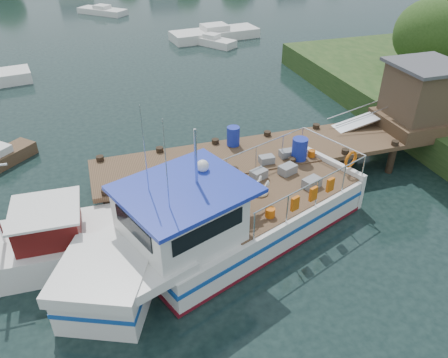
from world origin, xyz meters
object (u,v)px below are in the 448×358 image
object	(u,v)px
work_boat	(23,249)
moored_c	(215,34)
moored_rowboat	(2,158)
dock	(371,117)
moored_d	(102,11)
lobster_boat	(218,225)
moored_b	(212,41)

from	to	relation	value
work_boat	moored_c	distance (m)	29.89
moored_rowboat	dock	bearing A→B (deg)	-30.64
moored_d	moored_rowboat	bearing A→B (deg)	-118.42
dock	moored_c	world-z (taller)	dock
lobster_boat	moored_d	xyz separation A→B (m)	(-0.66, 41.05, -0.72)
dock	moored_c	xyz separation A→B (m)	(-0.34, 23.39, -1.78)
dock	moored_d	size ratio (longest dim) A/B	3.10
dock	moored_c	distance (m)	23.46
work_boat	moored_d	bearing A→B (deg)	83.82
work_boat	moored_rowboat	xyz separation A→B (m)	(-1.47, 7.57, -0.37)
dock	lobster_boat	bearing A→B (deg)	-155.36
moored_c	moored_d	xyz separation A→B (m)	(-8.82, 13.77, -0.11)
lobster_boat	moored_rowboat	bearing A→B (deg)	111.01
lobster_boat	moored_rowboat	size ratio (longest dim) A/B	3.86
moored_c	work_boat	bearing A→B (deg)	-115.42
moored_d	dock	bearing A→B (deg)	-91.93
dock	moored_rowboat	world-z (taller)	dock
dock	moored_d	xyz separation A→B (m)	(-9.15, 37.15, -1.89)
dock	moored_c	bearing A→B (deg)	90.83
moored_rowboat	moored_b	xyz separation A→B (m)	(15.21, 16.60, 0.01)
lobster_boat	moored_b	size ratio (longest dim) A/B	2.70
dock	lobster_boat	distance (m)	9.42
moored_rowboat	moored_b	distance (m)	22.52
dock	moored_rowboat	xyz separation A→B (m)	(-16.40, 4.87, -1.89)
work_boat	moored_rowboat	world-z (taller)	work_boat
moored_c	moored_d	bearing A→B (deg)	126.43
moored_c	moored_d	world-z (taller)	moored_c
moored_b	moored_c	world-z (taller)	moored_c
lobster_boat	work_boat	world-z (taller)	lobster_boat
work_boat	moored_d	world-z (taller)	work_boat
moored_rowboat	lobster_boat	bearing A→B (deg)	-62.05
dock	lobster_boat	world-z (taller)	lobster_boat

